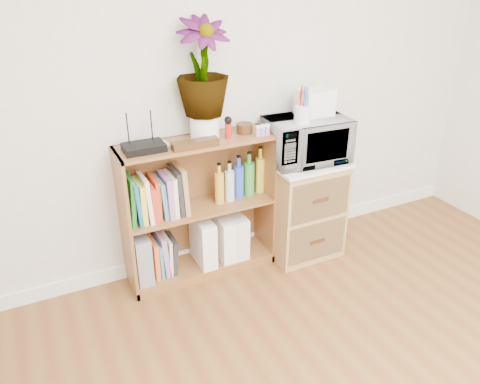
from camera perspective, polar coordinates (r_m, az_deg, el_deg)
skirting_board at (r=3.53m, az=-0.22°, el=-6.05°), size 4.00×0.02×0.10m
bookshelf at (r=3.09m, az=-4.96°, el=-2.12°), size 1.00×0.30×0.95m
wicker_unit at (r=3.39m, az=7.46°, el=-1.87°), size 0.50×0.45×0.70m
microwave at (r=3.18m, az=8.09°, el=6.33°), size 0.56×0.40×0.30m
pen_cup at (r=3.02m, az=7.59°, el=9.35°), size 0.10×0.10×0.11m
small_appliance at (r=3.20m, az=9.09°, el=10.78°), size 0.22×0.18×0.17m
router at (r=2.77m, az=-11.65°, el=5.36°), size 0.24×0.16×0.04m
white_bowl at (r=2.79m, az=-10.01°, el=5.47°), size 0.13×0.13×0.03m
plant_pot at (r=2.91m, az=-4.32°, el=7.93°), size 0.18×0.18×0.15m
potted_plant at (r=2.82m, az=-4.57°, el=14.91°), size 0.32×0.32×0.57m
trinket_box at (r=2.78m, az=-5.47°, el=5.87°), size 0.28×0.07×0.05m
kokeshi_doll at (r=2.91m, az=-1.45°, el=7.44°), size 0.04×0.04×0.10m
wooden_bowl at (r=3.02m, az=0.54°, el=7.79°), size 0.11×0.11×0.06m
paint_jars at (r=2.97m, az=2.78°, el=7.36°), size 0.10×0.04×0.05m
file_box at (r=3.11m, az=-12.07°, el=-7.60°), size 0.10×0.26×0.33m
magazine_holder_left at (r=3.20m, az=-4.54°, el=-5.93°), size 0.10×0.27×0.33m
magazine_holder_mid at (r=3.26m, az=-2.04°, el=-5.51°), size 0.10×0.24×0.31m
magazine_holder_right at (r=3.29m, az=-0.48°, el=-5.12°), size 0.10×0.24×0.31m
cookbooks at (r=2.94m, az=-10.17°, el=-0.44°), size 0.37×0.20×0.31m
liquor_bottles at (r=3.12m, az=0.18°, el=1.81°), size 0.38×0.07×0.32m
lower_books at (r=3.16m, az=-9.43°, el=-7.54°), size 0.16×0.19×0.29m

